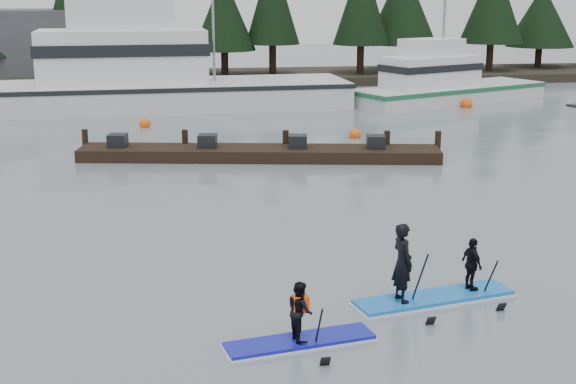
{
  "coord_description": "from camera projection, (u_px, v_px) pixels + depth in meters",
  "views": [
    {
      "loc": [
        -3.22,
        -14.72,
        6.45
      ],
      "look_at": [
        0.0,
        6.0,
        1.1
      ],
      "focal_mm": 50.0,
      "sensor_mm": 36.0,
      "label": 1
    }
  ],
  "objects": [
    {
      "name": "buoy_d",
      "position": [
        355.0,
        138.0,
        35.55
      ],
      "size": [
        0.53,
        0.53,
        0.53
      ],
      "primitive_type": "sphere",
      "color": "#FF5C0C",
      "rests_on": "ground"
    },
    {
      "name": "fishing_boat_large",
      "position": [
        157.0,
        93.0,
        43.97
      ],
      "size": [
        19.91,
        6.31,
        10.88
      ],
      "rotation": [
        0.0,
        0.0,
        0.04
      ],
      "color": "silver",
      "rests_on": "ground"
    },
    {
      "name": "buoy_c",
      "position": [
        467.0,
        107.0,
        44.64
      ],
      "size": [
        0.63,
        0.63,
        0.63
      ],
      "primitive_type": "sphere",
      "color": "#FF5C0C",
      "rests_on": "ground"
    },
    {
      "name": "paddleboard_duo",
      "position": [
        430.0,
        276.0,
        16.84
      ],
      "size": [
        3.61,
        1.59,
        2.29
      ],
      "rotation": [
        0.0,
        0.0,
        0.21
      ],
      "color": "blue",
      "rests_on": "ground"
    },
    {
      "name": "floating_dock",
      "position": [
        259.0,
        153.0,
        31.02
      ],
      "size": [
        14.0,
        4.35,
        0.46
      ],
      "primitive_type": "cube",
      "rotation": [
        0.0,
        0.0,
        -0.18
      ],
      "color": "black",
      "rests_on": "ground"
    },
    {
      "name": "ground",
      "position": [
        334.0,
        317.0,
        16.17
      ],
      "size": [
        160.0,
        160.0,
        0.0
      ],
      "primitive_type": "plane",
      "color": "slate",
      "rests_on": "ground"
    },
    {
      "name": "fishing_boat_medium",
      "position": [
        444.0,
        94.0,
        46.29
      ],
      "size": [
        12.67,
        8.17,
        7.62
      ],
      "rotation": [
        0.0,
        0.0,
        0.41
      ],
      "color": "silver",
      "rests_on": "ground"
    },
    {
      "name": "treeline",
      "position": [
        209.0,
        82.0,
        56.38
      ],
      "size": [
        60.0,
        4.0,
        8.0
      ],
      "primitive_type": null,
      "color": "black",
      "rests_on": "ground"
    },
    {
      "name": "far_shore",
      "position": [
        209.0,
        78.0,
        56.31
      ],
      "size": [
        70.0,
        8.0,
        0.6
      ],
      "primitive_type": "cube",
      "color": "#2D281E",
      "rests_on": "ground"
    },
    {
      "name": "waterfront_building",
      "position": [
        5.0,
        47.0,
        55.6
      ],
      "size": [
        18.0,
        6.0,
        5.0
      ],
      "primitive_type": "cube",
      "color": "#4C4C51",
      "rests_on": "ground"
    },
    {
      "name": "buoy_b",
      "position": [
        145.0,
        127.0,
        38.31
      ],
      "size": [
        0.54,
        0.54,
        0.54
      ],
      "primitive_type": "sphere",
      "color": "#FF5C0C",
      "rests_on": "ground"
    },
    {
      "name": "paddleboard_solo",
      "position": [
        300.0,
        323.0,
        14.85
      ],
      "size": [
        2.9,
        1.19,
        1.76
      ],
      "rotation": [
        0.0,
        0.0,
        0.18
      ],
      "color": "#1218AB",
      "rests_on": "ground"
    }
  ]
}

